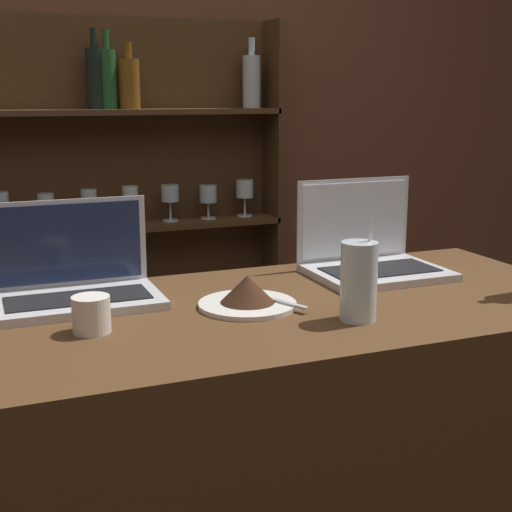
% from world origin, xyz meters
% --- Properties ---
extents(back_wall, '(7.00, 0.06, 2.70)m').
position_xyz_m(back_wall, '(0.00, 1.73, 1.35)').
color(back_wall, brown).
rests_on(back_wall, ground_plane).
extents(back_shelf, '(1.48, 0.18, 1.68)m').
position_xyz_m(back_shelf, '(-0.04, 1.65, 0.89)').
color(back_shelf, '#472D19').
rests_on(back_shelf, ground_plane).
extents(laptop_near, '(0.34, 0.21, 0.21)m').
position_xyz_m(laptop_near, '(-0.26, 0.50, 1.02)').
color(laptop_near, silver).
rests_on(laptop_near, bar_counter).
extents(laptop_far, '(0.32, 0.25, 0.22)m').
position_xyz_m(laptop_far, '(0.45, 0.49, 1.02)').
color(laptop_far, silver).
rests_on(laptop_far, bar_counter).
extents(cake_plate, '(0.20, 0.20, 0.07)m').
position_xyz_m(cake_plate, '(0.06, 0.33, 1.00)').
color(cake_plate, silver).
rests_on(cake_plate, bar_counter).
extents(water_glass, '(0.07, 0.07, 0.21)m').
position_xyz_m(water_glass, '(0.23, 0.17, 1.05)').
color(water_glass, silver).
rests_on(water_glass, bar_counter).
extents(coffee_cup, '(0.07, 0.07, 0.07)m').
position_xyz_m(coffee_cup, '(-0.26, 0.28, 1.01)').
color(coffee_cup, silver).
rests_on(coffee_cup, bar_counter).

